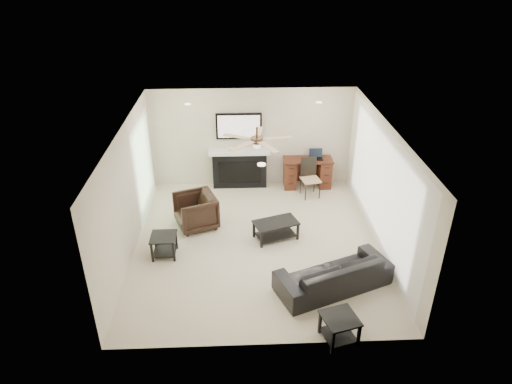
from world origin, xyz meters
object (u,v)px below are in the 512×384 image
armchair (196,211)px  coffee_table (276,230)px  fireplace_unit (239,152)px  desk (307,172)px  sofa (334,273)px

armchair → coffee_table: armchair is taller
coffee_table → fireplace_unit: size_ratio=0.47×
armchair → coffee_table: (1.70, -0.55, -0.18)m
coffee_table → desk: size_ratio=0.74×
sofa → desk: bearing=-113.1°
sofa → coffee_table: 1.84m
armchair → coffee_table: 1.80m
coffee_table → fireplace_unit: bearing=87.6°
sofa → fireplace_unit: size_ratio=1.08×
sofa → coffee_table: bearing=-82.5°
armchair → sofa: bearing=29.6°
armchair → desk: (2.69, 1.81, -0.00)m
fireplace_unit → sofa: bearing=-68.0°
coffee_table → armchair: bearing=143.0°
sofa → fireplace_unit: fireplace_unit is taller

